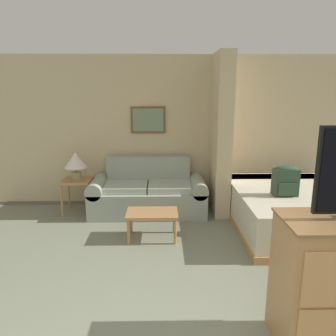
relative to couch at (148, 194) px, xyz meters
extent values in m
cube|color=#CCB78E|center=(0.23, 0.48, 0.98)|extent=(6.78, 0.12, 2.60)
cube|color=#70644E|center=(0.23, 0.41, -0.29)|extent=(6.78, 0.02, 0.06)
cube|color=brown|center=(0.00, 0.40, 1.20)|extent=(0.59, 0.02, 0.46)
cube|color=gray|center=(0.00, 0.39, 1.20)|extent=(0.52, 0.01, 0.39)
cube|color=#CCB78E|center=(1.20, 0.03, 0.98)|extent=(0.24, 0.79, 2.60)
cube|color=#99A393|center=(0.00, -0.04, -0.11)|extent=(1.43, 0.84, 0.42)
cube|color=#99A393|center=(0.00, 0.28, 0.34)|extent=(1.43, 0.20, 0.48)
cube|color=#99A393|center=(-0.83, -0.04, -0.11)|extent=(0.23, 0.84, 0.42)
cylinder|color=#99A393|center=(-0.83, -0.04, 0.15)|extent=(0.26, 0.84, 0.26)
cube|color=#99A393|center=(0.83, -0.04, -0.11)|extent=(0.23, 0.84, 0.42)
cylinder|color=#99A393|center=(0.83, -0.04, 0.15)|extent=(0.26, 0.84, 0.26)
cube|color=#AAB5A4|center=(-0.36, -0.09, 0.15)|extent=(0.69, 0.60, 0.10)
cube|color=#AAB5A4|center=(0.36, -0.09, 0.15)|extent=(0.69, 0.60, 0.10)
cube|color=#B27F4C|center=(0.10, -1.03, 0.05)|extent=(0.70, 0.44, 0.04)
cylinder|color=#B27F4C|center=(-0.22, -1.21, -0.15)|extent=(0.04, 0.04, 0.35)
cylinder|color=#B27F4C|center=(0.41, -1.21, -0.15)|extent=(0.04, 0.04, 0.35)
cylinder|color=#B27F4C|center=(-0.22, -0.85, -0.15)|extent=(0.04, 0.04, 0.35)
cylinder|color=#B27F4C|center=(0.41, -0.85, -0.15)|extent=(0.04, 0.04, 0.35)
cube|color=#B27F4C|center=(-1.18, 0.00, 0.23)|extent=(0.48, 0.48, 0.04)
cylinder|color=#B27F4C|center=(-1.39, -0.20, -0.05)|extent=(0.04, 0.04, 0.54)
cylinder|color=#B27F4C|center=(-0.97, -0.20, -0.05)|extent=(0.04, 0.04, 0.54)
cylinder|color=#B27F4C|center=(-1.39, 0.21, -0.05)|extent=(0.04, 0.04, 0.54)
cylinder|color=#B27F4C|center=(-0.97, 0.21, -0.05)|extent=(0.04, 0.04, 0.54)
cylinder|color=tan|center=(-1.18, 0.00, 0.32)|extent=(0.15, 0.15, 0.13)
cylinder|color=tan|center=(-1.18, 0.00, 0.42)|extent=(0.02, 0.02, 0.07)
cone|color=white|center=(-1.18, 0.00, 0.58)|extent=(0.37, 0.37, 0.25)
cube|color=#B27F4C|center=(2.15, -0.72, -0.27)|extent=(1.68, 2.15, 0.10)
cube|color=beige|center=(2.15, -0.72, 0.02)|extent=(1.64, 2.11, 0.48)
cube|color=white|center=(2.15, 0.12, 0.21)|extent=(1.52, 0.36, 0.10)
cube|color=#2D4733|center=(1.95, -0.92, 0.45)|extent=(0.33, 0.18, 0.38)
cube|color=#2D4733|center=(1.95, -1.03, 0.37)|extent=(0.25, 0.03, 0.17)
ellipsoid|color=#2D4733|center=(1.95, -0.92, 0.64)|extent=(0.32, 0.18, 0.09)
camera|label=1|loc=(0.23, -5.26, 1.68)|focal=35.00mm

